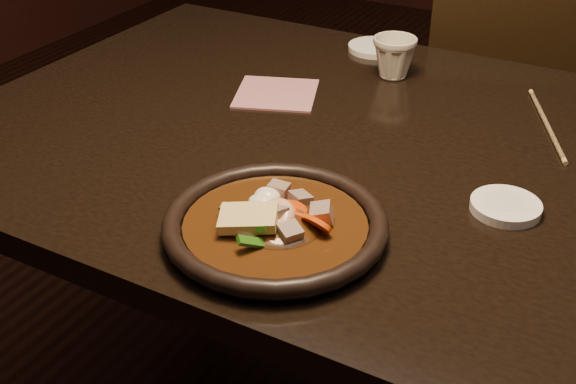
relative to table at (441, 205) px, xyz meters
The scene contains 9 objects.
table is the anchor object (origin of this frame).
chair 0.73m from the table, 95.56° to the left, with size 0.50×0.50×0.85m.
plate 0.33m from the table, 113.97° to the right, with size 0.28×0.28×0.03m.
stirfry 0.33m from the table, 114.41° to the right, with size 0.15×0.15×0.06m.
soy_dish 0.17m from the table, 39.84° to the right, with size 0.09×0.09×0.01m, color white.
saucer_left 0.47m from the table, 126.11° to the left, with size 0.11×0.11×0.01m, color white.
tea_cup 0.35m from the table, 126.00° to the left, with size 0.08×0.08×0.08m, color beige.
chopsticks 0.23m from the table, 61.48° to the left, with size 0.11×0.25×0.01m.
napkin 0.36m from the table, 165.43° to the left, with size 0.14×0.14×0.00m, color #A9686F.
Camera 1 is at (0.25, -0.93, 1.27)m, focal length 45.00 mm.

